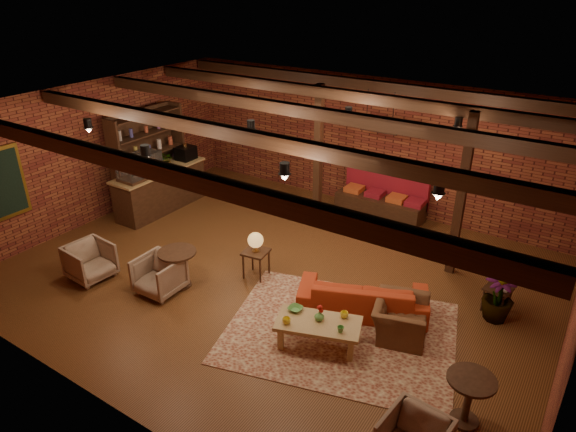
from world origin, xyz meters
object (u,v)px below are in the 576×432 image
Objects in this scene: coffee_table at (318,324)px; armchair_a at (90,260)px; round_table_left at (178,263)px; plant_tall at (509,248)px; armchair_b at (159,273)px; sofa at (363,296)px; round_table_right at (469,393)px; armchair_right at (401,313)px; side_table_lamp at (256,244)px; side_table_book at (498,290)px.

armchair_a reaches higher than coffee_table.
round_table_left is 0.26× the size of plant_tall.
armchair_b is (-0.16, -0.34, -0.11)m from round_table_left.
round_table_right is at bearing 124.09° from sofa.
armchair_right is (5.63, 1.62, 0.03)m from armchair_a.
side_table_book is (4.15, 1.38, -0.29)m from side_table_lamp.
sofa is 4.50× the size of side_table_book.
armchair_b is 4.35m from armchair_right.
side_table_lamp is at bearing -164.99° from plant_tall.
round_table_right is at bearing -81.79° from armchair_a.
armchair_a is 7.06m from round_table_right.
side_table_lamp is at bearing 162.64° from round_table_right.
round_table_right is at bearing -84.67° from side_table_book.
armchair_b is 5.58m from round_table_right.
round_table_right is at bearing -6.34° from coffee_table.
side_table_book is at bearing 95.33° from round_table_right.
sofa is at bearing 2.11° from side_table_lamp.
round_table_left reaches higher than sofa.
plant_tall reaches higher than sofa.
coffee_table reaches higher than side_table_book.
armchair_right is at bearing 140.61° from sofa.
armchair_a is (-2.63, -1.77, -0.33)m from side_table_lamp.
coffee_table is 1.54× the size of side_table_lamp.
coffee_table is at bearing -1.01° from round_table_left.
side_table_lamp is at bearing 72.23° from armchair_right.
armchair_a is (-1.62, -0.72, -0.11)m from round_table_left.
armchair_a is (-4.85, -1.86, 0.07)m from sofa.
round_table_left is at bearing 87.92° from armchair_right.
round_table_right is (1.41, -1.22, 0.07)m from armchair_right.
armchair_b reaches higher than sofa.
armchair_a reaches higher than round_table_right.
armchair_a is (-4.64, -0.66, -0.01)m from coffee_table.
sofa is 2.31× the size of armchair_right.
side_table_lamp reaches higher than armchair_a.
armchair_right is 1.95× the size of side_table_book.
armchair_a is 7.48m from side_table_book.
coffee_table is 1.98× the size of round_table_right.
coffee_table is 3.29m from plant_tall.
sofa is 3.43m from round_table_left.
armchair_b is at bearing -152.48° from side_table_book.
side_table_lamp is 0.34× the size of plant_tall.
armchair_a is at bearing 91.27° from armchair_right.
side_table_book is at bearing 18.33° from side_table_lamp.
side_table_lamp is 3.19m from armchair_a.
round_table_left is 1.51× the size of side_table_book.
round_table_left is (-3.23, -1.14, 0.18)m from sofa.
side_table_book is at bearing -168.46° from sofa.
coffee_table is 1.88× the size of armchair_b.
armchair_a is at bearing -166.37° from armchair_b.
armchair_a is 1.07× the size of round_table_right.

